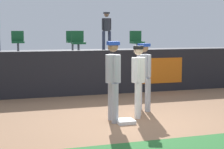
% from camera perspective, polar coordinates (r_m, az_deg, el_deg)
% --- Properties ---
extents(ground_plane, '(60.00, 60.00, 0.00)m').
position_cam_1_polar(ground_plane, '(8.35, 3.15, -7.54)').
color(ground_plane, '#936B4C').
extents(first_base, '(0.40, 0.40, 0.08)m').
position_cam_1_polar(first_base, '(8.24, 2.09, -7.44)').
color(first_base, white).
rests_on(first_base, ground_plane).
extents(player_fielder_home, '(0.49, 0.48, 1.73)m').
position_cam_1_polar(player_fielder_home, '(8.69, 4.22, -0.26)').
color(player_fielder_home, white).
rests_on(player_fielder_home, ground_plane).
extents(player_runner_visitor, '(0.43, 0.47, 1.77)m').
position_cam_1_polar(player_runner_visitor, '(9.39, 5.06, 0.41)').
color(player_runner_visitor, '#9EA3AD').
rests_on(player_runner_visitor, ground_plane).
extents(player_coach_visitor, '(0.36, 0.52, 1.85)m').
position_cam_1_polar(player_coach_visitor, '(8.20, 0.18, -0.17)').
color(player_coach_visitor, '#9EA3AD').
rests_on(player_coach_visitor, ground_plane).
extents(field_wall, '(18.00, 0.26, 1.46)m').
position_cam_1_polar(field_wall, '(11.83, -3.28, 0.31)').
color(field_wall, black).
rests_on(field_wall, ground_plane).
extents(bleacher_platform, '(18.00, 4.80, 1.26)m').
position_cam_1_polar(bleacher_platform, '(14.33, -5.83, 1.02)').
color(bleacher_platform, '#59595E').
rests_on(bleacher_platform, ground_plane).
extents(seat_front_center, '(0.46, 0.44, 0.84)m').
position_cam_1_polar(seat_front_center, '(13.13, -5.42, 5.32)').
color(seat_front_center, '#4C4C51').
rests_on(seat_front_center, bleacher_platform).
extents(seat_back_center, '(0.45, 0.44, 0.84)m').
position_cam_1_polar(seat_back_center, '(14.92, -6.34, 5.48)').
color(seat_back_center, '#4C4C51').
rests_on(seat_back_center, bleacher_platform).
extents(seat_front_right, '(0.46, 0.44, 0.84)m').
position_cam_1_polar(seat_front_right, '(13.78, 3.92, 5.40)').
color(seat_front_right, '#4C4C51').
rests_on(seat_front_right, bleacher_platform).
extents(seat_back_left, '(0.48, 0.44, 0.84)m').
position_cam_1_polar(seat_back_left, '(14.66, -14.72, 5.28)').
color(seat_back_left, '#4C4C51').
rests_on(seat_back_left, bleacher_platform).
extents(spectator_capped, '(0.47, 0.37, 1.69)m').
position_cam_1_polar(spectator_capped, '(16.50, -0.87, 7.41)').
color(spectator_capped, '#33384C').
rests_on(spectator_capped, bleacher_platform).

